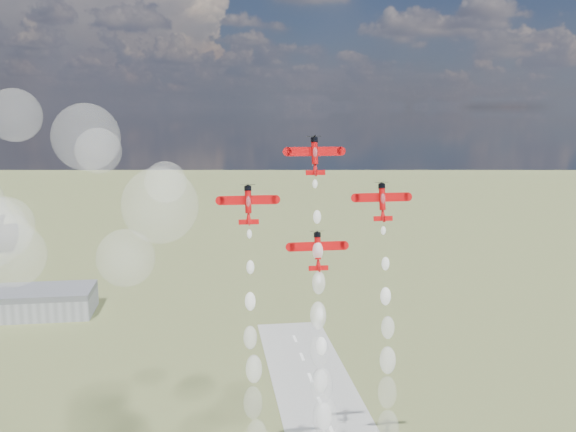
% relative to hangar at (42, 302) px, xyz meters
% --- Properties ---
extents(hangar, '(50.00, 28.00, 13.00)m').
position_rel_hangar_xyz_m(hangar, '(0.00, 0.00, 0.00)').
color(hangar, gray).
rests_on(hangar, ground).
extents(plane_lead, '(11.59, 4.17, 8.17)m').
position_rel_hangar_xyz_m(plane_lead, '(104.89, -177.81, 85.36)').
color(plane_lead, '#B8080A').
rests_on(plane_lead, ground).
extents(plane_left, '(11.59, 4.17, 8.17)m').
position_rel_hangar_xyz_m(plane_left, '(90.55, -180.01, 75.57)').
color(plane_left, '#B8080A').
rests_on(plane_left, ground).
extents(plane_right, '(11.59, 4.17, 8.17)m').
position_rel_hangar_xyz_m(plane_right, '(119.22, -180.01, 75.57)').
color(plane_right, '#B8080A').
rests_on(plane_right, ground).
extents(plane_slot, '(11.59, 4.17, 8.17)m').
position_rel_hangar_xyz_m(plane_slot, '(104.89, -182.22, 65.78)').
color(plane_slot, '#B8080A').
rests_on(plane_slot, ground).
extents(smoke_trail_lead, '(5.33, 13.99, 50.34)m').
position_rel_hangar_xyz_m(smoke_trail_lead, '(104.86, -187.88, 41.41)').
color(smoke_trail_lead, white).
rests_on(smoke_trail_lead, plane_lead).
extents(smoke_trail_left, '(5.79, 13.11, 50.97)m').
position_rel_hangar_xyz_m(smoke_trail_left, '(90.46, -189.60, 31.29)').
color(smoke_trail_left, white).
rests_on(smoke_trail_left, plane_left).
extents(smoke_trail_right, '(5.18, 14.28, 50.59)m').
position_rel_hangar_xyz_m(smoke_trail_right, '(119.00, -189.93, 31.50)').
color(smoke_trail_right, white).
rests_on(smoke_trail_right, plane_right).
extents(drifted_smoke_cloud, '(70.42, 39.13, 46.51)m').
position_rel_hangar_xyz_m(drifted_smoke_cloud, '(38.11, -156.95, 74.92)').
color(drifted_smoke_cloud, white).
rests_on(drifted_smoke_cloud, ground).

